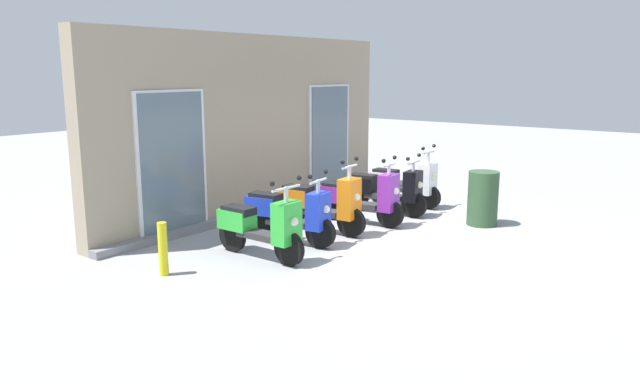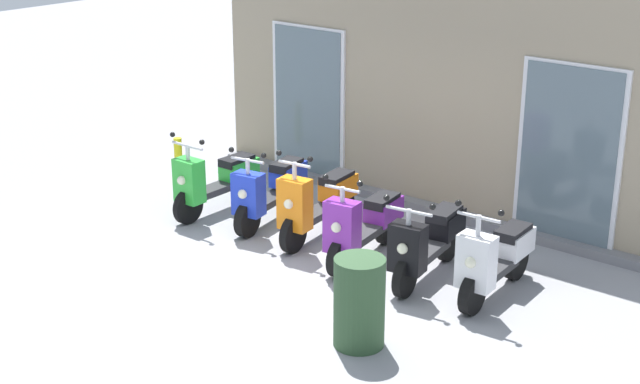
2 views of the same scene
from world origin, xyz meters
name	(u,v)px [view 2 (image 2 of 2)]	position (x,y,z in m)	size (l,w,h in m)	color
ground_plane	(291,274)	(0.00, 0.00, 0.00)	(40.00, 40.00, 0.00)	#939399
storefront_facade	(433,97)	(0.00, 2.93, 1.55)	(7.13, 0.50, 3.21)	gray
scooter_green	(215,180)	(-2.09, 0.88, 0.47)	(0.61, 1.55, 1.20)	black
scooter_blue	(270,190)	(-1.26, 1.05, 0.46)	(0.62, 1.55, 1.14)	black
scooter_orange	(317,202)	(-0.46, 1.04, 0.49)	(0.54, 1.61, 1.26)	black
scooter_purple	(364,225)	(0.40, 0.86, 0.45)	(0.57, 1.61, 1.19)	black
scooter_black	(428,241)	(1.27, 0.91, 0.45)	(0.63, 1.62, 1.13)	black
scooter_white	(495,259)	(2.10, 0.98, 0.45)	(0.55, 1.52, 1.21)	black
curb_bollard	(179,161)	(-3.37, 1.38, 0.35)	(0.12, 0.12, 0.70)	yellow
trash_bin	(359,302)	(1.60, -0.81, 0.46)	(0.51, 0.51, 0.92)	#2D4C2D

